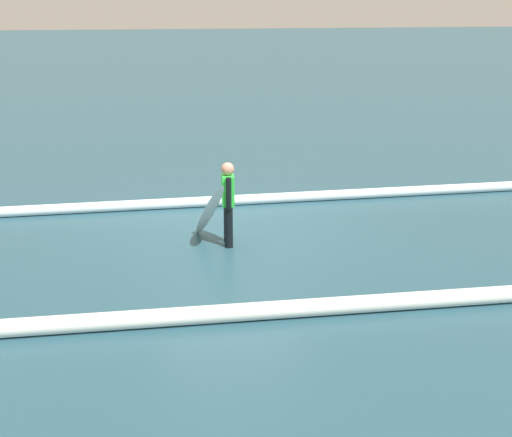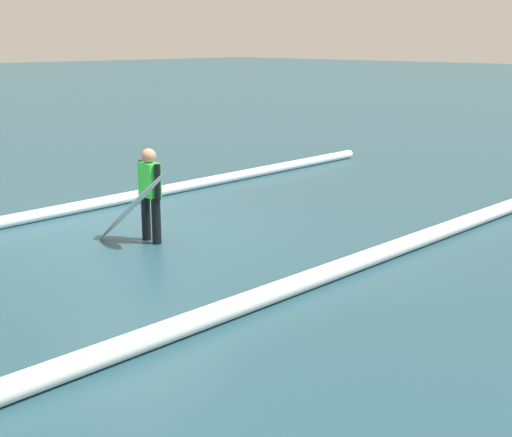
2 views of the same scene
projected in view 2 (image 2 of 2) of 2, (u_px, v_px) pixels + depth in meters
name	position (u px, v px, depth m)	size (l,w,h in m)	color
ground_plane	(135.00, 233.00, 11.21)	(160.21, 160.21, 0.00)	#254B5A
surfer	(150.00, 190.00, 10.55)	(0.22, 0.53, 1.44)	black
surfboard	(132.00, 206.00, 10.39)	(0.53, 1.42, 1.25)	white
wave_crest_foreground	(74.00, 208.00, 12.43)	(0.21, 0.21, 16.64)	white
wave_crest_midground	(413.00, 242.00, 10.32)	(0.24, 0.24, 20.10)	white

